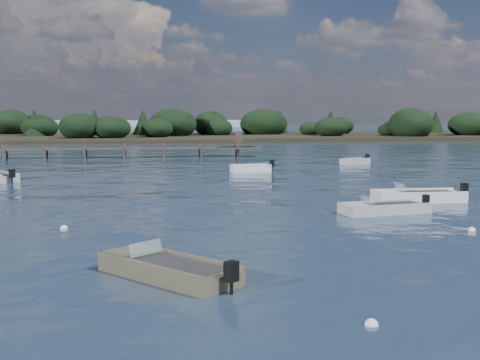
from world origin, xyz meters
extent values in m
plane|color=#182639|center=(0.00, 60.00, 0.00)|extent=(400.00, 400.00, 0.00)
cube|color=#AAAFB1|center=(4.88, 7.17, 0.09)|extent=(4.51, 2.25, 0.63)
cube|color=#AAAFB1|center=(3.26, 6.93, 0.46)|extent=(1.24, 1.60, 0.13)
cube|color=#262628|center=(5.22, 7.22, 0.39)|extent=(3.10, 1.72, 0.11)
cube|color=#AAAFB1|center=(4.99, 6.43, 0.46)|extent=(4.29, 0.75, 0.13)
cube|color=#AAAFB1|center=(4.77, 7.92, 0.46)|extent=(4.29, 0.75, 0.13)
cube|color=black|center=(7.21, 7.53, 0.57)|extent=(0.30, 0.34, 0.50)
cylinder|color=black|center=(7.21, 7.53, 0.14)|extent=(0.10, 0.10, 0.50)
cube|color=silver|center=(3.94, 7.03, 0.68)|extent=(0.31, 1.17, 0.38)
cube|color=#AAAFB1|center=(13.53, 35.35, 0.10)|extent=(3.28, 2.51, 0.71)
cube|color=#AAAFB1|center=(12.50, 34.80, 0.52)|extent=(1.16, 1.32, 0.14)
cube|color=#262628|center=(13.74, 35.46, 0.44)|extent=(2.30, 1.84, 0.12)
cube|color=#AAAFB1|center=(13.78, 34.86, 0.52)|extent=(2.77, 1.53, 0.14)
cube|color=#AAAFB1|center=(13.27, 35.83, 0.52)|extent=(2.77, 1.53, 0.14)
cube|color=black|center=(15.08, 36.16, 0.64)|extent=(0.41, 0.44, 0.56)
cylinder|color=black|center=(15.08, 36.16, 0.15)|extent=(0.14, 0.14, 0.56)
cube|color=#AAAFB1|center=(-17.16, 25.14, 0.11)|extent=(3.22, 3.60, 0.76)
cube|color=#262628|center=(-16.99, 24.92, 0.47)|extent=(2.32, 2.55, 0.13)
cube|color=#AAAFB1|center=(-16.65, 25.53, 0.55)|extent=(2.21, 2.83, 0.15)
cube|color=black|center=(-15.96, 23.58, 0.68)|extent=(0.48, 0.46, 0.59)
cylinder|color=black|center=(-15.96, 23.58, 0.16)|extent=(0.15, 0.15, 0.59)
cube|color=white|center=(2.08, 29.11, 0.11)|extent=(3.41, 1.61, 0.77)
cube|color=white|center=(0.83, 28.99, 0.56)|extent=(0.90, 1.25, 0.15)
cube|color=#262628|center=(2.35, 29.13, 0.47)|extent=(2.33, 1.25, 0.13)
cube|color=white|center=(2.14, 28.51, 0.56)|extent=(3.30, 0.42, 0.15)
cube|color=white|center=(2.03, 29.70, 0.56)|extent=(3.30, 0.42, 0.15)
cube|color=black|center=(3.97, 29.27, 0.69)|extent=(0.34, 0.40, 0.61)
cylinder|color=black|center=(3.97, 29.27, 0.17)|extent=(0.12, 0.12, 0.61)
cube|color=#6E6549|center=(-6.07, -3.00, 0.10)|extent=(4.24, 4.59, 0.70)
cube|color=#6E6549|center=(-7.19, -1.66, 0.51)|extent=(1.87, 1.82, 0.14)
cube|color=#262628|center=(-5.83, -3.28, 0.43)|extent=(3.04, 3.25, 0.12)
cube|color=#6E6549|center=(-6.67, -3.50, 0.51)|extent=(3.04, 3.58, 0.14)
cube|color=#6E6549|center=(-5.47, -2.49, 0.51)|extent=(3.04, 3.58, 0.14)
cube|color=black|center=(-4.45, -4.92, 0.63)|extent=(0.44, 0.43, 0.55)
cylinder|color=black|center=(-4.45, -4.92, 0.15)|extent=(0.14, 0.14, 0.55)
cube|color=silver|center=(-6.72, -2.23, 0.75)|extent=(1.03, 0.90, 0.42)
cube|color=white|center=(8.29, 10.62, 0.11)|extent=(4.96, 1.99, 0.76)
cube|color=white|center=(6.43, 10.67, 0.56)|extent=(1.23, 1.70, 0.15)
cube|color=#262628|center=(8.68, 10.61, 0.47)|extent=(3.38, 1.58, 0.13)
cube|color=white|center=(8.27, 9.76, 0.56)|extent=(4.91, 0.27, 0.15)
cube|color=white|center=(8.32, 11.48, 0.56)|extent=(4.91, 0.27, 0.15)
cube|color=black|center=(10.99, 10.54, 0.69)|extent=(0.32, 0.38, 0.60)
cylinder|color=black|center=(10.99, 10.54, 0.16)|extent=(0.11, 0.11, 0.60)
cube|color=silver|center=(7.21, 10.65, 0.82)|extent=(0.21, 1.34, 0.46)
sphere|color=white|center=(-1.62, -7.80, 0.00)|extent=(0.32, 0.32, 0.32)
sphere|color=white|center=(6.71, 2.31, 0.00)|extent=(0.32, 0.32, 0.32)
sphere|color=white|center=(-10.13, 5.39, 0.00)|extent=(0.32, 0.32, 0.32)
cube|color=#453A32|center=(4.00, 48.00, 1.00)|extent=(5.00, 3.20, 0.18)
cube|color=#453A32|center=(4.00, 48.00, 1.90)|extent=(0.80, 0.80, 1.60)
cylinder|color=#453A32|center=(-21.73, 47.15, 0.40)|extent=(0.20, 0.20, 2.20)
cylinder|color=#453A32|center=(-21.73, 48.85, 0.40)|extent=(0.20, 0.20, 2.20)
cylinder|color=#453A32|center=(-17.47, 47.15, 0.40)|extent=(0.20, 0.20, 2.20)
cylinder|color=#453A32|center=(-17.47, 48.85, 0.40)|extent=(0.20, 0.20, 2.20)
cylinder|color=#453A32|center=(-13.20, 47.15, 0.40)|extent=(0.20, 0.20, 2.20)
cylinder|color=#453A32|center=(-13.20, 48.85, 0.40)|extent=(0.20, 0.20, 2.20)
cylinder|color=#453A32|center=(-8.93, 47.15, 0.40)|extent=(0.20, 0.20, 2.20)
cylinder|color=#453A32|center=(-8.93, 48.85, 0.40)|extent=(0.20, 0.20, 2.20)
cylinder|color=#453A32|center=(-4.67, 47.15, 0.40)|extent=(0.20, 0.20, 2.20)
cylinder|color=#453A32|center=(-4.67, 48.85, 0.40)|extent=(0.20, 0.20, 2.20)
cylinder|color=#453A32|center=(-0.40, 47.15, 0.40)|extent=(0.20, 0.20, 2.20)
cylinder|color=#453A32|center=(-0.40, 48.85, 0.40)|extent=(0.20, 0.20, 2.20)
cylinder|color=#453A32|center=(3.87, 47.15, 0.40)|extent=(0.20, 0.20, 2.20)
cylinder|color=#453A32|center=(3.87, 48.85, 0.40)|extent=(0.20, 0.20, 2.20)
cube|color=black|center=(25.00, 100.00, 0.00)|extent=(190.00, 40.00, 1.60)
ellipsoid|color=black|center=(25.00, 100.00, 2.80)|extent=(180.50, 36.00, 4.40)
camera|label=1|loc=(-6.69, -20.50, 4.81)|focal=45.00mm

